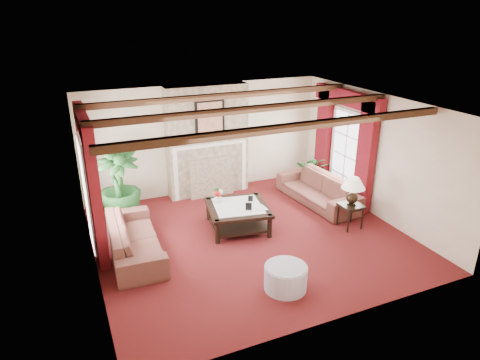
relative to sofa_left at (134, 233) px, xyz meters
name	(u,v)px	position (x,y,z in m)	size (l,w,h in m)	color
floor	(251,237)	(2.27, -0.33, -0.44)	(6.00, 6.00, 0.00)	#400E0B
ceiling	(252,106)	(2.27, -0.33, 2.26)	(6.00, 6.00, 0.00)	white
back_wall	(205,139)	(2.27, 2.42, 0.91)	(6.00, 0.02, 2.70)	beige
left_wall	(88,202)	(-0.73, -0.33, 0.91)	(0.02, 5.50, 2.70)	beige
right_wall	(376,156)	(5.27, -0.33, 0.91)	(0.02, 5.50, 2.70)	beige
ceiling_beams	(252,109)	(2.27, -0.33, 2.20)	(6.00, 3.00, 0.12)	#332110
fireplace	(206,85)	(2.27, 2.22, 2.26)	(2.00, 0.52, 2.70)	tan
french_door_left	(78,140)	(-0.70, 0.67, 1.69)	(0.10, 1.10, 2.16)	white
french_door_right	(350,111)	(5.24, 0.67, 1.69)	(0.10, 1.10, 2.16)	white
curtains_left	(82,117)	(-0.59, 0.67, 2.11)	(0.20, 2.40, 2.55)	#550B16
curtains_right	(348,93)	(5.13, 0.67, 2.11)	(0.20, 2.40, 2.55)	#550B16
sofa_left	(134,233)	(0.00, 0.00, 0.00)	(0.76, 2.28, 0.88)	#390F1B
sofa_right	(318,185)	(4.45, 0.62, 0.00)	(0.85, 2.31, 0.89)	#390F1B
potted_palm	(121,200)	(0.01, 1.57, 0.01)	(1.01, 1.67, 0.90)	black
small_plant	(313,175)	(4.83, 1.42, -0.08)	(1.23, 1.24, 0.72)	black
coffee_table	(238,217)	(2.19, 0.17, -0.19)	(1.23, 1.23, 0.50)	black
side_table	(350,216)	(4.38, -0.74, -0.18)	(0.44, 0.44, 0.52)	black
ottoman	(286,278)	(2.07, -2.10, -0.23)	(0.71, 0.71, 0.41)	#9B93A7
table_lamp	(353,191)	(4.38, -0.74, 0.39)	(0.49, 0.49, 0.62)	black
flower_vase	(218,198)	(1.88, 0.51, 0.16)	(0.25, 0.25, 0.19)	silver
book	(256,203)	(2.46, -0.13, 0.21)	(0.21, 0.02, 0.29)	black
photo_frame_a	(249,207)	(2.31, -0.11, 0.15)	(0.13, 0.02, 0.17)	black
photo_frame_b	(250,199)	(2.53, 0.27, 0.13)	(0.10, 0.02, 0.14)	black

